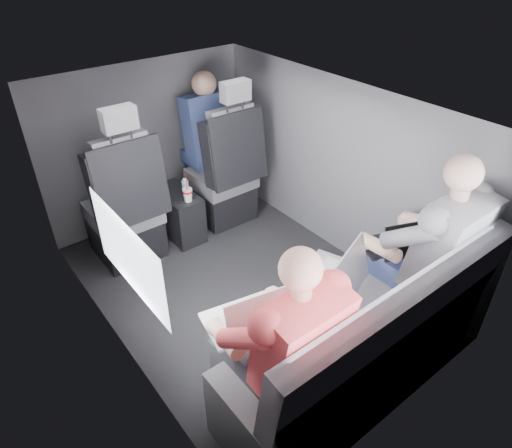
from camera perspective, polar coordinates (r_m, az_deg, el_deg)
floor at (r=3.34m, az=-1.70°, el=-8.05°), size 2.60×2.60×0.00m
ceiling at (r=2.64m, az=-2.19°, el=14.37°), size 2.60×2.60×0.00m
panel_left at (r=2.61m, az=-18.11°, el=-4.72°), size 0.02×2.60×1.35m
panel_right at (r=3.47m, az=10.23°, el=6.65°), size 0.02×2.60×1.35m
panel_front at (r=3.94m, az=-13.36°, el=9.69°), size 1.80×0.02×1.35m
panel_back at (r=2.24m, az=18.68°, el=-12.26°), size 1.80×0.02×1.35m
side_window at (r=2.25m, az=-15.72°, el=-3.88°), size 0.02×0.75×0.42m
seatbelt at (r=3.59m, az=-2.52°, el=10.35°), size 0.35×0.11×0.59m
front_seat_left at (r=3.54m, az=-15.91°, el=1.29°), size 0.52×0.58×1.26m
front_seat_right at (r=3.89m, az=-3.85°, el=5.72°), size 0.52×0.58×1.26m
center_console at (r=3.82m, az=-9.62°, el=1.27°), size 0.24×0.48×0.41m
rear_bench at (r=2.59m, az=12.85°, el=-15.15°), size 1.60×0.57×0.92m
soda_cup at (r=3.56m, az=-8.54°, el=3.68°), size 0.08×0.08×0.23m
water_bottle at (r=3.64m, az=-8.82°, el=4.47°), size 0.05×0.05×0.15m
laptop_white at (r=2.22m, az=-0.73°, el=-11.88°), size 0.41×0.41×0.27m
laptop_silver at (r=2.50m, az=9.82°, el=-6.25°), size 0.45×0.46×0.27m
laptop_black at (r=2.82m, az=16.95°, el=-2.33°), size 0.37×0.38×0.22m
passenger_rear_left at (r=2.14m, az=2.92°, el=-14.66°), size 0.50×0.62×1.21m
passenger_rear_right at (r=2.78m, az=20.20°, el=-3.08°), size 0.54×0.65×1.29m
passenger_front_right at (r=3.94m, az=-6.14°, el=11.63°), size 0.40×0.40×0.81m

